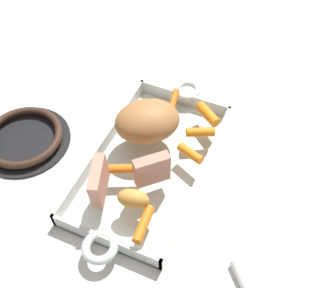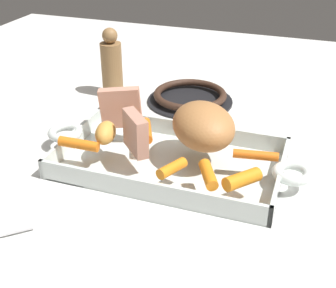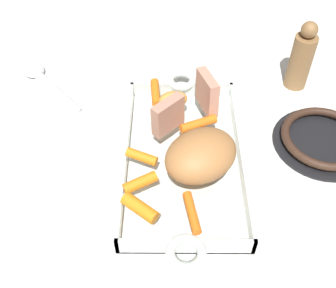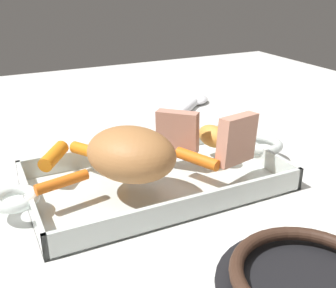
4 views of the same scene
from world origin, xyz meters
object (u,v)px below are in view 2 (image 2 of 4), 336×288
(roast_slice_outer, at_px, (135,133))
(stove_burner_rear, at_px, (190,97))
(baby_carrot_southeast, at_px, (208,175))
(potato_golden_large, at_px, (106,133))
(baby_carrot_northwest, at_px, (256,155))
(pepper_mill, at_px, (112,65))
(roast_slice_thick, at_px, (121,108))
(baby_carrot_southwest, at_px, (147,131))
(baby_carrot_northeast, at_px, (172,168))
(baby_carrot_center_right, at_px, (79,144))
(pork_roast, at_px, (203,126))
(baby_carrot_long, at_px, (242,179))
(roasting_dish, at_px, (170,161))

(roast_slice_outer, distance_m, stove_burner_rear, 0.30)
(baby_carrot_southeast, bearing_deg, potato_golden_large, -15.50)
(baby_carrot_northwest, relative_size, pepper_mill, 0.46)
(roast_slice_thick, xyz_separation_m, baby_carrot_northwest, (-0.25, 0.04, -0.03))
(baby_carrot_southwest, bearing_deg, baby_carrot_northeast, 128.89)
(potato_golden_large, bearing_deg, pepper_mill, -66.60)
(baby_carrot_southeast, relative_size, baby_carrot_center_right, 0.83)
(stove_burner_rear, bearing_deg, baby_carrot_center_right, 73.48)
(pork_roast, xyz_separation_m, baby_carrot_long, (-0.08, 0.09, -0.02))
(roasting_dish, height_order, pork_roast, pork_roast)
(roast_slice_thick, bearing_deg, baby_carrot_northeast, 139.23)
(baby_carrot_center_right, bearing_deg, potato_golden_large, -133.17)
(roast_slice_thick, relative_size, baby_carrot_long, 1.18)
(baby_carrot_southeast, relative_size, pepper_mill, 0.37)
(baby_carrot_southeast, height_order, potato_golden_large, potato_golden_large)
(pork_roast, distance_m, stove_burner_rear, 0.26)
(baby_carrot_center_right, bearing_deg, baby_carrot_northeast, 173.52)
(roast_slice_outer, bearing_deg, baby_carrot_center_right, 15.52)
(baby_carrot_southeast, xyz_separation_m, baby_carrot_northwest, (-0.05, -0.08, -0.00))
(baby_carrot_southwest, bearing_deg, baby_carrot_long, 152.30)
(pepper_mill, bearing_deg, baby_carrot_southwest, 127.77)
(pork_roast, bearing_deg, baby_carrot_northwest, 169.78)
(baby_carrot_long, relative_size, baby_carrot_center_right, 0.89)
(potato_golden_large, xyz_separation_m, pepper_mill, (0.11, -0.26, 0.01))
(baby_carrot_southwest, bearing_deg, roast_slice_thick, -17.53)
(baby_carrot_southeast, bearing_deg, pork_roast, -70.04)
(baby_carrot_southwest, xyz_separation_m, pepper_mill, (0.17, -0.22, 0.02))
(roast_slice_outer, distance_m, baby_carrot_southeast, 0.14)
(baby_carrot_long, bearing_deg, stove_burner_rear, -61.84)
(pork_roast, height_order, baby_carrot_long, pork_roast)
(baby_carrot_center_right, relative_size, baby_carrot_southwest, 0.96)
(baby_carrot_northeast, relative_size, baby_carrot_long, 0.91)
(baby_carrot_northwest, bearing_deg, roasting_dish, 4.04)
(pork_roast, relative_size, roast_slice_thick, 1.78)
(roasting_dish, distance_m, pork_roast, 0.08)
(baby_carrot_southeast, height_order, baby_carrot_long, baby_carrot_long)
(baby_carrot_northwest, bearing_deg, baby_carrot_northeast, 36.29)
(roast_slice_outer, xyz_separation_m, stove_burner_rear, (-0.00, -0.29, -0.06))
(baby_carrot_northeast, xyz_separation_m, baby_carrot_long, (-0.10, -0.00, 0.00))
(pork_roast, xyz_separation_m, baby_carrot_northwest, (-0.09, 0.02, -0.03))
(baby_carrot_southeast, height_order, baby_carrot_southwest, baby_carrot_southeast)
(roasting_dish, bearing_deg, baby_carrot_southeast, 139.67)
(baby_carrot_long, bearing_deg, roast_slice_thick, -25.49)
(roasting_dish, relative_size, baby_carrot_center_right, 6.79)
(roast_slice_outer, relative_size, baby_carrot_northwest, 0.91)
(pork_roast, height_order, roast_slice_thick, roast_slice_thick)
(roast_slice_thick, xyz_separation_m, baby_carrot_southeast, (-0.19, 0.12, -0.03))
(stove_burner_rear, bearing_deg, baby_carrot_southwest, 88.34)
(baby_carrot_long, bearing_deg, baby_carrot_northeast, 1.28)
(baby_carrot_long, bearing_deg, pork_roast, -48.40)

